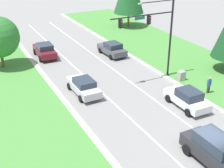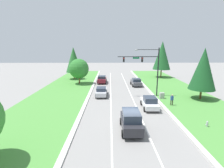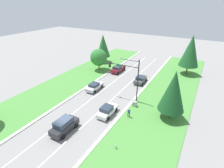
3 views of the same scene
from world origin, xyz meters
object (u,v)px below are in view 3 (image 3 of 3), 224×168
(graphite_sedan, at_px, (140,79))
(burgundy_sedan, at_px, (118,69))
(utility_cabinet, at_px, (135,104))
(pedestrian, at_px, (129,113))
(silver_sedan, at_px, (95,86))
(conifer_far_right_tree, at_px, (191,51))
(traffic_signal_mast, at_px, (128,73))
(conifer_mid_left_tree, at_px, (103,46))
(charcoal_suv, at_px, (64,125))
(fire_hydrant, at_px, (116,147))
(white_sedan, at_px, (107,110))
(oak_near_left_tree, at_px, (99,57))
(conifer_near_right_tree, at_px, (173,91))

(graphite_sedan, distance_m, burgundy_sedan, 8.30)
(utility_cabinet, relative_size, pedestrian, 0.61)
(silver_sedan, bearing_deg, conifer_far_right_tree, 49.44)
(traffic_signal_mast, distance_m, conifer_mid_left_tree, 22.84)
(charcoal_suv, distance_m, fire_hydrant, 8.25)
(white_sedan, xyz_separation_m, fire_hydrant, (4.81, -5.96, -0.49))
(traffic_signal_mast, xyz_separation_m, conifer_mid_left_tree, (-15.75, 16.54, -0.28))
(utility_cabinet, bearing_deg, pedestrian, -83.40)
(silver_sedan, distance_m, oak_near_left_tree, 12.02)
(utility_cabinet, distance_m, fire_hydrant, 10.69)
(charcoal_suv, bearing_deg, fire_hydrant, 4.96)
(burgundy_sedan, distance_m, fire_hydrant, 26.72)
(graphite_sedan, relative_size, conifer_far_right_tree, 0.45)
(traffic_signal_mast, distance_m, conifer_near_right_tree, 8.79)
(graphite_sedan, relative_size, utility_cabinet, 4.38)
(utility_cabinet, bearing_deg, traffic_signal_mast, 142.08)
(utility_cabinet, height_order, fire_hydrant, utility_cabinet)
(traffic_signal_mast, bearing_deg, utility_cabinet, -37.92)
(white_sedan, distance_m, pedestrian, 3.65)
(burgundy_sedan, height_order, conifer_near_right_tree, conifer_near_right_tree)
(oak_near_left_tree, height_order, conifer_mid_left_tree, conifer_mid_left_tree)
(silver_sedan, bearing_deg, charcoal_suv, -75.16)
(burgundy_sedan, relative_size, utility_cabinet, 4.56)
(oak_near_left_tree, bearing_deg, fire_hydrant, -52.55)
(oak_near_left_tree, distance_m, conifer_mid_left_tree, 6.81)
(graphite_sedan, bearing_deg, oak_near_left_tree, 168.47)
(oak_near_left_tree, xyz_separation_m, conifer_mid_left_tree, (-2.38, 6.17, 1.63))
(fire_hydrant, height_order, oak_near_left_tree, oak_near_left_tree)
(fire_hydrant, height_order, conifer_far_right_tree, conifer_far_right_tree)
(traffic_signal_mast, height_order, conifer_mid_left_tree, conifer_mid_left_tree)
(traffic_signal_mast, bearing_deg, fire_hydrant, -71.90)
(charcoal_suv, relative_size, pedestrian, 2.68)
(conifer_far_right_tree, bearing_deg, fire_hydrant, -97.41)
(pedestrian, bearing_deg, white_sedan, 7.41)
(silver_sedan, xyz_separation_m, conifer_far_right_tree, (15.89, 18.95, 5.37))
(fire_hydrant, relative_size, oak_near_left_tree, 0.12)
(fire_hydrant, bearing_deg, oak_near_left_tree, 127.45)
(graphite_sedan, xyz_separation_m, pedestrian, (3.19, -13.58, 0.12))
(burgundy_sedan, bearing_deg, oak_near_left_tree, -166.79)
(fire_hydrant, distance_m, conifer_far_right_tree, 32.18)
(pedestrian, height_order, fire_hydrant, pedestrian)
(burgundy_sedan, bearing_deg, graphite_sedan, -20.74)
(graphite_sedan, xyz_separation_m, conifer_near_right_tree, (9.01, -10.40, 4.16))
(traffic_signal_mast, height_order, utility_cabinet, traffic_signal_mast)
(white_sedan, bearing_deg, charcoal_suv, -116.02)
(pedestrian, distance_m, fire_hydrant, 7.19)
(burgundy_sedan, distance_m, utility_cabinet, 16.86)
(silver_sedan, relative_size, conifer_mid_left_tree, 0.55)
(utility_cabinet, relative_size, oak_near_left_tree, 0.18)
(burgundy_sedan, distance_m, white_sedan, 19.28)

